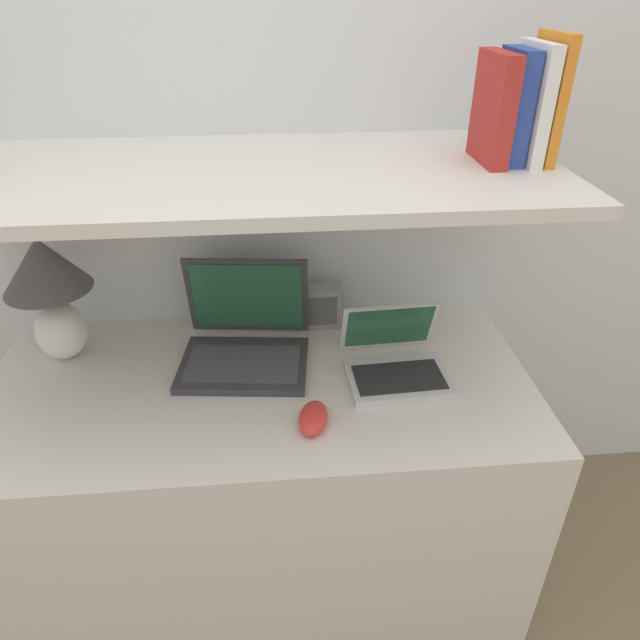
{
  "coord_description": "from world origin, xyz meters",
  "views": [
    {
      "loc": [
        0.05,
        -0.82,
        1.61
      ],
      "look_at": [
        0.15,
        0.33,
        0.91
      ],
      "focal_mm": 32.0,
      "sensor_mm": 36.0,
      "label": 1
    }
  ],
  "objects_px": {
    "laptop_large": "(245,341)",
    "router_box": "(318,307)",
    "laptop_small": "(395,362)",
    "table_lamp": "(48,285)",
    "computer_mouse": "(313,418)",
    "book_red": "(493,109)",
    "book_blue": "(513,107)",
    "book_white": "(531,104)",
    "book_orange": "(547,99)"
  },
  "relations": [
    {
      "from": "laptop_large",
      "to": "computer_mouse",
      "type": "relative_size",
      "value": 2.8
    },
    {
      "from": "book_white",
      "to": "book_blue",
      "type": "height_order",
      "value": "book_white"
    },
    {
      "from": "laptop_large",
      "to": "book_orange",
      "type": "xyz_separation_m",
      "value": [
        0.68,
        -0.03,
        0.6
      ]
    },
    {
      "from": "laptop_small",
      "to": "book_orange",
      "type": "xyz_separation_m",
      "value": [
        0.3,
        0.07,
        0.61
      ]
    },
    {
      "from": "book_blue",
      "to": "laptop_large",
      "type": "bearing_deg",
      "value": 176.83
    },
    {
      "from": "table_lamp",
      "to": "laptop_large",
      "type": "relative_size",
      "value": 0.96
    },
    {
      "from": "book_white",
      "to": "book_red",
      "type": "relative_size",
      "value": 1.08
    },
    {
      "from": "laptop_small",
      "to": "router_box",
      "type": "relative_size",
      "value": 1.97
    },
    {
      "from": "laptop_large",
      "to": "book_white",
      "type": "distance_m",
      "value": 0.87
    },
    {
      "from": "router_box",
      "to": "book_red",
      "type": "bearing_deg",
      "value": -26.52
    },
    {
      "from": "laptop_small",
      "to": "book_orange",
      "type": "distance_m",
      "value": 0.69
    },
    {
      "from": "laptop_large",
      "to": "table_lamp",
      "type": "bearing_deg",
      "value": 173.5
    },
    {
      "from": "router_box",
      "to": "book_orange",
      "type": "distance_m",
      "value": 0.78
    },
    {
      "from": "book_orange",
      "to": "book_blue",
      "type": "height_order",
      "value": "book_orange"
    },
    {
      "from": "laptop_large",
      "to": "laptop_small",
      "type": "xyz_separation_m",
      "value": [
        0.38,
        -0.11,
        -0.02
      ]
    },
    {
      "from": "book_red",
      "to": "computer_mouse",
      "type": "bearing_deg",
      "value": -148.74
    },
    {
      "from": "laptop_small",
      "to": "book_white",
      "type": "height_order",
      "value": "book_white"
    },
    {
      "from": "book_white",
      "to": "book_blue",
      "type": "distance_m",
      "value": 0.04
    },
    {
      "from": "table_lamp",
      "to": "book_blue",
      "type": "bearing_deg",
      "value": -4.64
    },
    {
      "from": "laptop_small",
      "to": "table_lamp",
      "type": "bearing_deg",
      "value": 169.34
    },
    {
      "from": "book_white",
      "to": "laptop_large",
      "type": "bearing_deg",
      "value": 177.01
    },
    {
      "from": "router_box",
      "to": "book_white",
      "type": "relative_size",
      "value": 0.55
    },
    {
      "from": "book_orange",
      "to": "book_white",
      "type": "xyz_separation_m",
      "value": [
        -0.03,
        0.0,
        -0.01
      ]
    },
    {
      "from": "laptop_small",
      "to": "computer_mouse",
      "type": "distance_m",
      "value": 0.28
    },
    {
      "from": "book_red",
      "to": "book_white",
      "type": "bearing_deg",
      "value": 0.0
    },
    {
      "from": "book_blue",
      "to": "book_red",
      "type": "height_order",
      "value": "book_blue"
    },
    {
      "from": "laptop_small",
      "to": "book_blue",
      "type": "distance_m",
      "value": 0.65
    },
    {
      "from": "computer_mouse",
      "to": "book_red",
      "type": "xyz_separation_m",
      "value": [
        0.41,
        0.25,
        0.61
      ]
    },
    {
      "from": "laptop_large",
      "to": "book_red",
      "type": "xyz_separation_m",
      "value": [
        0.56,
        -0.03,
        0.58
      ]
    },
    {
      "from": "book_white",
      "to": "book_blue",
      "type": "relative_size",
      "value": 1.05
    },
    {
      "from": "laptop_large",
      "to": "book_white",
      "type": "bearing_deg",
      "value": -2.99
    },
    {
      "from": "laptop_large",
      "to": "computer_mouse",
      "type": "xyz_separation_m",
      "value": [
        0.16,
        -0.28,
        -0.03
      ]
    },
    {
      "from": "book_red",
      "to": "router_box",
      "type": "bearing_deg",
      "value": 153.48
    },
    {
      "from": "router_box",
      "to": "table_lamp",
      "type": "bearing_deg",
      "value": -172.35
    },
    {
      "from": "book_orange",
      "to": "table_lamp",
      "type": "bearing_deg",
      "value": 175.64
    },
    {
      "from": "laptop_large",
      "to": "router_box",
      "type": "xyz_separation_m",
      "value": [
        0.2,
        0.15,
        0.01
      ]
    },
    {
      "from": "book_white",
      "to": "table_lamp",
      "type": "bearing_deg",
      "value": 175.51
    },
    {
      "from": "laptop_small",
      "to": "book_blue",
      "type": "height_order",
      "value": "book_blue"
    },
    {
      "from": "laptop_small",
      "to": "router_box",
      "type": "bearing_deg",
      "value": 124.65
    },
    {
      "from": "laptop_large",
      "to": "book_red",
      "type": "distance_m",
      "value": 0.81
    },
    {
      "from": "laptop_large",
      "to": "laptop_small",
      "type": "distance_m",
      "value": 0.39
    },
    {
      "from": "laptop_small",
      "to": "book_blue",
      "type": "relative_size",
      "value": 1.13
    },
    {
      "from": "router_box",
      "to": "book_red",
      "type": "xyz_separation_m",
      "value": [
        0.36,
        -0.18,
        0.57
      ]
    },
    {
      "from": "table_lamp",
      "to": "router_box",
      "type": "xyz_separation_m",
      "value": [
        0.68,
        0.09,
        -0.15
      ]
    },
    {
      "from": "laptop_large",
      "to": "book_blue",
      "type": "xyz_separation_m",
      "value": [
        0.61,
        -0.03,
        0.58
      ]
    },
    {
      "from": "computer_mouse",
      "to": "table_lamp",
      "type": "bearing_deg",
      "value": 152.1
    },
    {
      "from": "book_blue",
      "to": "table_lamp",
      "type": "bearing_deg",
      "value": 175.36
    },
    {
      "from": "book_orange",
      "to": "book_white",
      "type": "relative_size",
      "value": 1.07
    },
    {
      "from": "router_box",
      "to": "book_blue",
      "type": "bearing_deg",
      "value": -23.98
    },
    {
      "from": "book_blue",
      "to": "book_red",
      "type": "xyz_separation_m",
      "value": [
        -0.04,
        0.0,
        -0.0
      ]
    }
  ]
}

